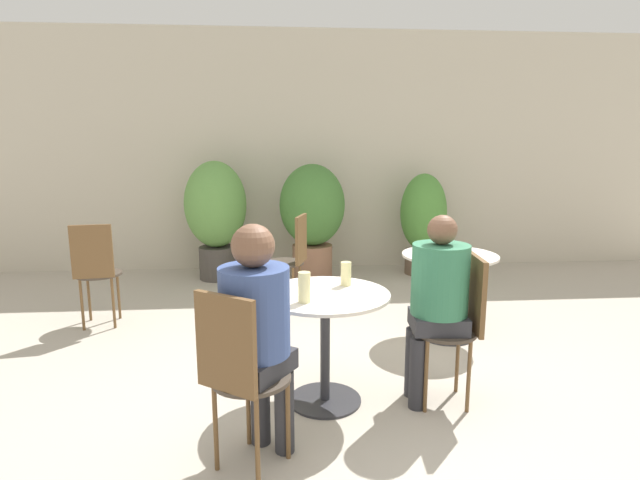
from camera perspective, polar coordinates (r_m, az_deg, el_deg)
name	(u,v)px	position (r m, az deg, el deg)	size (l,w,h in m)	color
ground_plane	(360,416)	(3.15, 4.63, -19.42)	(20.00, 20.00, 0.00)	#B2A899
storefront_wall	(316,152)	(6.48, -0.50, 10.01)	(10.00, 0.06, 3.00)	beige
cafe_table_near	(325,321)	(3.08, 0.59, -9.20)	(0.79, 0.79, 0.71)	#2D2D33
cafe_table_far	(449,275)	(4.26, 14.51, -3.94)	(0.78, 0.78, 0.71)	#2D2D33
bistro_chair_0	(238,367)	(2.44, -9.31, -14.08)	(0.44, 0.45, 0.93)	#42382D
bistro_chair_1	(460,316)	(3.18, 15.73, -8.36)	(0.40, 0.39, 0.93)	#42382D
bistro_chair_2	(293,253)	(4.80, -3.13, -1.53)	(0.43, 0.41, 0.93)	#42382D
bistro_chair_3	(95,266)	(4.72, -24.28, -2.70)	(0.39, 0.41, 0.93)	#42382D
seated_person_0	(257,323)	(2.49, -7.23, -9.37)	(0.42, 0.43, 1.22)	#2D2D33
seated_person_1	(437,293)	(3.10, 13.20, -5.91)	(0.36, 0.34, 1.18)	#2D2D33
beer_glass_0	(346,274)	(3.17, 2.98, -3.87)	(0.07, 0.07, 0.15)	beige
beer_glass_1	(304,287)	(2.83, -1.80, -5.42)	(0.07, 0.07, 0.18)	beige
potted_plant_0	(216,212)	(6.03, -11.83, 3.20)	(0.73, 0.73, 1.41)	#47423D
potted_plant_1	(312,213)	(5.91, -0.89, 3.09)	(0.77, 0.77, 1.37)	#93664C
potted_plant_2	(423,220)	(6.28, 11.70, 2.29)	(0.56, 0.56, 1.25)	brown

